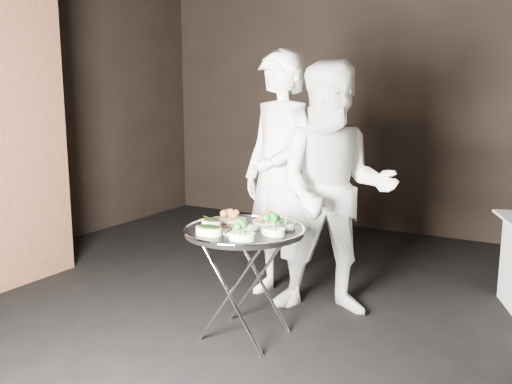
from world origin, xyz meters
The scene contains 16 objects.
floor centered at (0.00, 0.00, -0.03)m, with size 6.00×7.00×0.05m, color black.
wall_back centered at (0.00, 3.52, 1.50)m, with size 6.00×0.05×3.00m, color black.
tray_stand centered at (-0.06, 0.24, 0.40)m, with size 0.49×0.41×0.71m.
serving_tray centered at (-0.06, 0.24, 0.72)m, with size 0.78×0.78×0.04m.
potato_plate_a centered at (-0.25, 0.38, 0.76)m, with size 0.19×0.19×0.07m.
potato_plate_b centered at (-0.02, 0.44, 0.76)m, with size 0.18×0.18×0.06m.
greens_bowl centered at (0.17, 0.36, 0.77)m, with size 0.12×0.12×0.07m.
asparagus_plate_a centered at (-0.06, 0.24, 0.75)m, with size 0.20×0.15×0.04m.
asparagus_plate_b centered at (-0.08, 0.09, 0.75)m, with size 0.18×0.13×0.03m.
spinach_bowl_a centered at (-0.28, 0.18, 0.77)m, with size 0.19×0.16×0.07m.
spinach_bowl_b centered at (-0.18, 0.00, 0.77)m, with size 0.18×0.12×0.07m.
broccoli_bowl_a centered at (0.16, 0.20, 0.77)m, with size 0.20×0.16×0.07m.
broccoli_bowl_b centered at (0.06, 0.01, 0.76)m, with size 0.18×0.14×0.07m.
serving_utensils centered at (-0.05, 0.31, 0.79)m, with size 0.58×0.44×0.01m.
waiter_left centered at (-0.19, 0.98, 0.96)m, with size 0.70×0.46×1.91m, color white.
waiter_right centered at (0.28, 0.91, 0.91)m, with size 0.88×0.69×1.82m, color white.
Camera 1 is at (1.66, -2.65, 1.59)m, focal length 38.00 mm.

